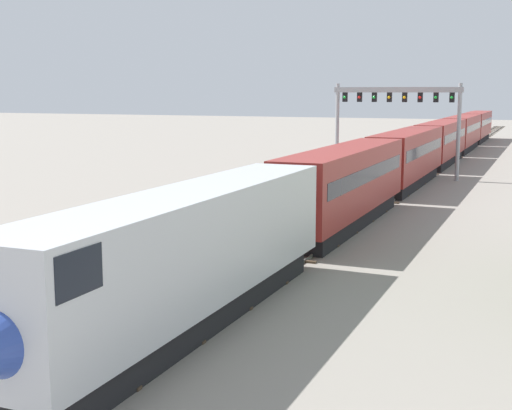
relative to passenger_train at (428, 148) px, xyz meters
name	(u,v)px	position (x,y,z in m)	size (l,w,h in m)	color
ground_plane	(84,350)	(-2.00, -54.62, -2.61)	(400.00, 400.00, 0.00)	gray
track_main	(435,168)	(0.00, 5.38, -2.54)	(2.60, 200.00, 0.16)	slate
track_near	(333,188)	(-5.50, -14.62, -2.54)	(2.60, 160.00, 0.16)	slate
passenger_train	(428,148)	(0.00, 0.00, 0.00)	(3.04, 121.88, 4.80)	silver
signal_gantry	(397,108)	(-2.25, -4.83, 3.98)	(12.10, 0.49, 8.91)	#999BA0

